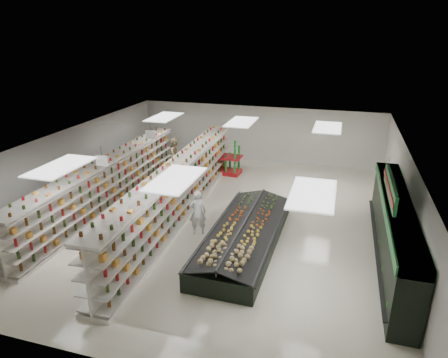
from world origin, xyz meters
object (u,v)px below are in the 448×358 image
(gondola_left, at_px, (108,185))
(shopper_background, at_px, (176,155))
(soda_endcap, at_px, (228,158))
(shopper_main, at_px, (198,212))
(produce_island, at_px, (244,235))
(gondola_center, at_px, (179,192))

(gondola_left, relative_size, shopper_background, 6.44)
(shopper_background, bearing_deg, soda_endcap, -53.32)
(gondola_left, height_order, shopper_main, gondola_left)
(produce_island, bearing_deg, soda_endcap, 110.45)
(gondola_center, bearing_deg, shopper_background, 112.18)
(gondola_left, height_order, shopper_background, gondola_left)
(produce_island, height_order, shopper_background, shopper_background)
(produce_island, distance_m, soda_endcap, 7.63)
(produce_island, bearing_deg, shopper_main, 168.59)
(gondola_left, height_order, produce_island, gondola_left)
(produce_island, distance_m, shopper_background, 8.70)
(gondola_center, relative_size, shopper_main, 7.53)
(gondola_left, distance_m, gondola_center, 3.40)
(gondola_left, distance_m, shopper_main, 4.86)
(gondola_center, bearing_deg, soda_endcap, 82.78)
(gondola_left, distance_m, shopper_background, 5.10)
(shopper_main, relative_size, shopper_background, 0.95)
(gondola_left, bearing_deg, shopper_main, -16.73)
(soda_endcap, height_order, shopper_main, soda_endcap)
(shopper_main, bearing_deg, shopper_background, -80.54)
(gondola_center, relative_size, produce_island, 2.05)
(gondola_left, distance_m, produce_island, 6.82)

